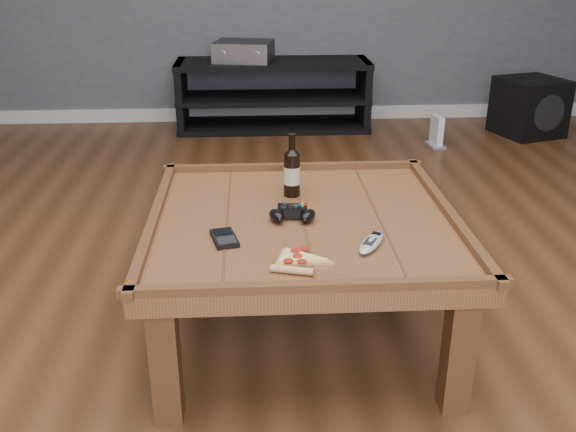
{
  "coord_description": "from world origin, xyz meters",
  "views": [
    {
      "loc": [
        -0.16,
        -1.94,
        1.29
      ],
      "look_at": [
        -0.06,
        -0.15,
        0.52
      ],
      "focal_mm": 40.0,
      "sensor_mm": 36.0,
      "label": 1
    }
  ],
  "objects": [
    {
      "name": "subwoofer",
      "position": [
        1.82,
        2.48,
        0.2
      ],
      "size": [
        0.51,
        0.51,
        0.4
      ],
      "rotation": [
        0.0,
        0.0,
        0.31
      ],
      "color": "black",
      "rests_on": "ground"
    },
    {
      "name": "ground",
      "position": [
        0.0,
        0.0,
        0.0
      ],
      "size": [
        6.0,
        6.0,
        0.0
      ],
      "primitive_type": "plane",
      "color": "#412512",
      "rests_on": "ground"
    },
    {
      "name": "game_console",
      "position": [
        1.09,
        2.22,
        0.1
      ],
      "size": [
        0.11,
        0.18,
        0.21
      ],
      "rotation": [
        0.0,
        0.0,
        0.1
      ],
      "color": "gray",
      "rests_on": "ground"
    },
    {
      "name": "remote_control",
      "position": [
        0.19,
        -0.23,
        0.46
      ],
      "size": [
        0.13,
        0.17,
        0.02
      ],
      "rotation": [
        0.0,
        0.0,
        -0.5
      ],
      "color": "#999FA6",
      "rests_on": "coffee_table"
    },
    {
      "name": "smartphone",
      "position": [
        -0.25,
        -0.16,
        0.46
      ],
      "size": [
        0.1,
        0.14,
        0.02
      ],
      "rotation": [
        0.0,
        0.0,
        0.24
      ],
      "color": "black",
      "rests_on": "coffee_table"
    },
    {
      "name": "media_console",
      "position": [
        0.0,
        2.75,
        0.25
      ],
      "size": [
        1.4,
        0.45,
        0.5
      ],
      "color": "black",
      "rests_on": "ground"
    },
    {
      "name": "pizza_slice",
      "position": [
        -0.04,
        -0.32,
        0.46
      ],
      "size": [
        0.18,
        0.24,
        0.02
      ],
      "rotation": [
        0.0,
        0.0,
        -0.27
      ],
      "color": "tan",
      "rests_on": "coffee_table"
    },
    {
      "name": "av_receiver",
      "position": [
        -0.21,
        2.74,
        0.57
      ],
      "size": [
        0.45,
        0.4,
        0.14
      ],
      "rotation": [
        0.0,
        0.0,
        -0.2
      ],
      "color": "black",
      "rests_on": "media_console"
    },
    {
      "name": "coffee_table",
      "position": [
        0.0,
        0.0,
        0.39
      ],
      "size": [
        1.03,
        1.03,
        0.48
      ],
      "color": "#593319",
      "rests_on": "ground"
    },
    {
      "name": "game_controller",
      "position": [
        -0.04,
        -0.02,
        0.47
      ],
      "size": [
        0.17,
        0.12,
        0.05
      ],
      "rotation": [
        0.0,
        0.0,
        -0.07
      ],
      "color": "black",
      "rests_on": "coffee_table"
    },
    {
      "name": "baseboard",
      "position": [
        0.0,
        2.99,
        0.05
      ],
      "size": [
        5.0,
        0.02,
        0.1
      ],
      "primitive_type": "cube",
      "color": "silver",
      "rests_on": "ground"
    },
    {
      "name": "beer_bottle",
      "position": [
        -0.02,
        0.2,
        0.54
      ],
      "size": [
        0.06,
        0.06,
        0.23
      ],
      "color": "black",
      "rests_on": "coffee_table"
    }
  ]
}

